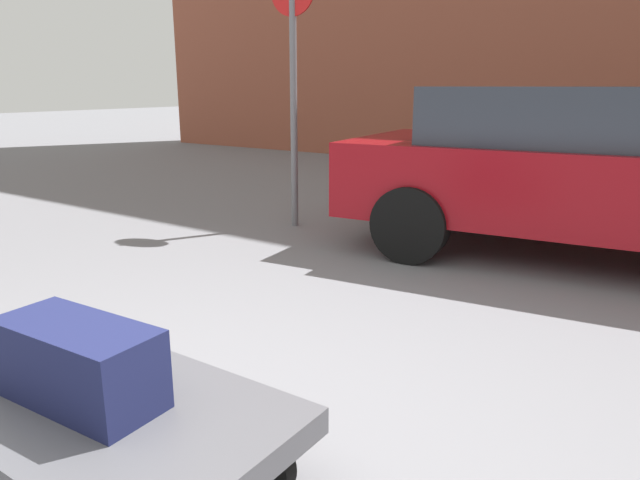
{
  "coord_description": "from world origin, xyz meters",
  "views": [
    {
      "loc": [
        1.58,
        -1.12,
        1.43
      ],
      "look_at": [
        0.0,
        1.2,
        0.69
      ],
      "focal_mm": 33.0,
      "sensor_mm": 36.0,
      "label": 1
    }
  ],
  "objects_px": {
    "luggage_cart": "(126,429)",
    "duffel_bag_navy_front_left": "(79,363)",
    "parked_car": "(604,169)",
    "no_parking_sign": "(293,70)"
  },
  "relations": [
    {
      "from": "luggage_cart",
      "to": "duffel_bag_navy_front_left",
      "type": "xyz_separation_m",
      "value": [
        -0.18,
        -0.04,
        0.22
      ]
    },
    {
      "from": "duffel_bag_navy_front_left",
      "to": "parked_car",
      "type": "height_order",
      "value": "parked_car"
    },
    {
      "from": "luggage_cart",
      "to": "no_parking_sign",
      "type": "height_order",
      "value": "no_parking_sign"
    },
    {
      "from": "luggage_cart",
      "to": "duffel_bag_navy_front_left",
      "type": "height_order",
      "value": "duffel_bag_navy_front_left"
    },
    {
      "from": "luggage_cart",
      "to": "parked_car",
      "type": "distance_m",
      "value": 4.29
    },
    {
      "from": "luggage_cart",
      "to": "no_parking_sign",
      "type": "relative_size",
      "value": 0.45
    },
    {
      "from": "no_parking_sign",
      "to": "parked_car",
      "type": "bearing_deg",
      "value": 9.69
    },
    {
      "from": "luggage_cart",
      "to": "duffel_bag_navy_front_left",
      "type": "bearing_deg",
      "value": -168.16
    },
    {
      "from": "duffel_bag_navy_front_left",
      "to": "no_parking_sign",
      "type": "xyz_separation_m",
      "value": [
        -1.85,
        3.74,
        1.09
      ]
    },
    {
      "from": "parked_car",
      "to": "no_parking_sign",
      "type": "relative_size",
      "value": 1.74
    }
  ]
}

